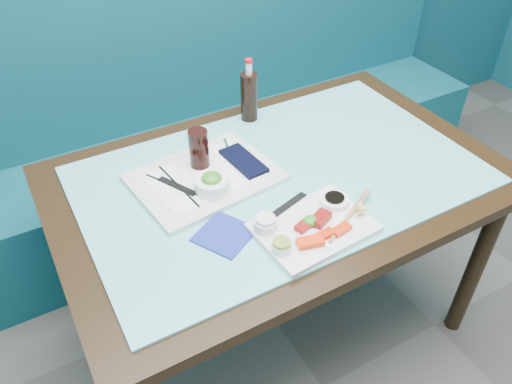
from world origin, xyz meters
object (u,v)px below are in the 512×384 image
serving_tray (205,177)px  seaweed_bowl (212,185)px  cola_glass (199,149)px  sashimi_plate (313,228)px  dining_table (280,196)px  cola_bottle_body (249,97)px  booth_bench (186,144)px  blue_napkin (225,234)px

serving_tray → seaweed_bowl: bearing=-104.8°
cola_glass → sashimi_plate: bearing=-69.0°
seaweed_bowl → sashimi_plate: bearing=-57.4°
dining_table → sashimi_plate: size_ratio=4.50×
serving_tray → seaweed_bowl: 0.08m
cola_bottle_body → booth_bench: bearing=98.6°
dining_table → seaweed_bowl: size_ratio=13.58×
sashimi_plate → cola_glass: (-0.16, 0.40, 0.07)m
serving_tray → blue_napkin: bearing=-110.1°
booth_bench → cola_bottle_body: (0.08, -0.50, 0.47)m
blue_napkin → cola_bottle_body: bearing=54.9°
seaweed_bowl → serving_tray: bearing=82.4°
booth_bench → dining_table: 0.89m
dining_table → sashimi_plate: sashimi_plate is taller
seaweed_bowl → blue_napkin: size_ratio=0.75×
seaweed_bowl → cola_glass: bearing=81.3°
cola_bottle_body → serving_tray: bearing=-139.5°
dining_table → sashimi_plate: bearing=-101.6°
dining_table → cola_bottle_body: 0.39m
booth_bench → sashimi_plate: (-0.05, -1.10, 0.39)m
cola_glass → cola_bottle_body: (0.28, 0.20, 0.01)m
serving_tray → cola_glass: bearing=72.5°
sashimi_plate → serving_tray: same height
seaweed_bowl → cola_bottle_body: bearing=47.0°
serving_tray → cola_bottle_body: bearing=33.2°
cola_bottle_body → dining_table: bearing=-102.5°
dining_table → seaweed_bowl: 0.26m
serving_tray → cola_bottle_body: 0.39m
serving_tray → cola_bottle_body: size_ratio=2.43×
dining_table → cola_glass: (-0.21, 0.14, 0.17)m
booth_bench → seaweed_bowl: booth_bench is taller
seaweed_bowl → cola_glass: (0.02, 0.13, 0.04)m
sashimi_plate → cola_bottle_body: cola_bottle_body is taller
serving_tray → cola_bottle_body: (0.29, 0.25, 0.08)m
sashimi_plate → blue_napkin: sashimi_plate is taller
serving_tray → cola_glass: cola_glass is taller
cola_bottle_body → cola_glass: bearing=-145.5°
serving_tray → cola_glass: size_ratio=3.35×
booth_bench → dining_table: bearing=-90.0°
sashimi_plate → cola_bottle_body: 0.62m
cola_bottle_body → blue_napkin: (-0.35, -0.50, -0.08)m
seaweed_bowl → cola_bottle_body: 0.45m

